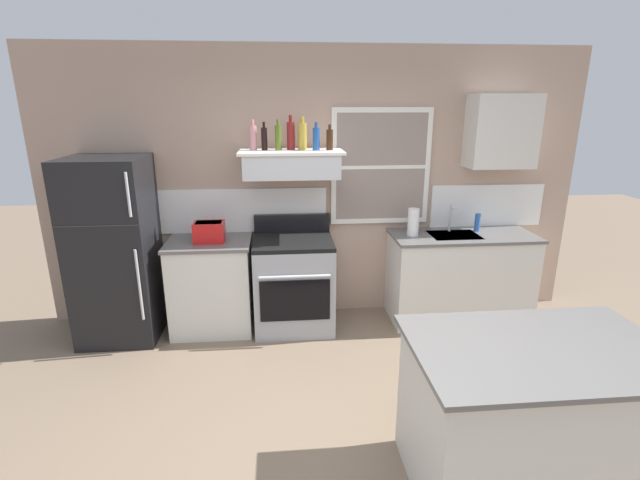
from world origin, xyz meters
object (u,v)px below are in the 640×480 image
at_px(bottle_balsamic_dark, 264,138).
at_px(kitchen_island, 531,417).
at_px(bottle_blue_liqueur, 316,139).
at_px(bottle_champagne_gold_foil, 302,136).
at_px(stove_range, 294,283).
at_px(bottle_rose_pink, 253,137).
at_px(bottle_red_label_wine, 291,135).
at_px(paper_towel_roll, 413,222).
at_px(refrigerator, 115,250).
at_px(dish_soap_bottle, 477,222).
at_px(toaster, 209,232).
at_px(bottle_olive_oil_square, 278,137).
at_px(bottle_brown_stout, 330,139).

bearing_deg(bottle_balsamic_dark, kitchen_island, -55.99).
bearing_deg(bottle_blue_liqueur, bottle_champagne_gold_foil, 152.97).
bearing_deg(stove_range, bottle_balsamic_dark, 153.67).
distance_m(stove_range, kitchen_island, 2.47).
xyz_separation_m(bottle_rose_pink, bottle_champagne_gold_foil, (0.46, -0.02, 0.01)).
distance_m(bottle_red_label_wine, paper_towel_roll, 1.45).
relative_size(refrigerator, dish_soap_bottle, 9.51).
distance_m(bottle_balsamic_dark, paper_towel_roll, 1.64).
xyz_separation_m(refrigerator, bottle_champagne_gold_foil, (1.76, 0.15, 1.02)).
bearing_deg(bottle_red_label_wine, toaster, -169.70).
bearing_deg(paper_towel_roll, toaster, -178.97).
height_order(bottle_rose_pink, bottle_olive_oil_square, bottle_olive_oil_square).
bearing_deg(bottle_champagne_gold_foil, bottle_red_label_wine, 170.73).
relative_size(stove_range, bottle_balsamic_dark, 4.27).
bearing_deg(bottle_champagne_gold_foil, bottle_brown_stout, -10.57).
bearing_deg(bottle_brown_stout, bottle_champagne_gold_foil, 169.43).
bearing_deg(dish_soap_bottle, bottle_champagne_gold_foil, -179.67).
height_order(bottle_olive_oil_square, bottle_brown_stout, bottle_olive_oil_square).
height_order(refrigerator, stove_range, refrigerator).
relative_size(bottle_brown_stout, kitchen_island, 0.16).
bearing_deg(stove_range, bottle_olive_oil_square, 138.66).
distance_m(refrigerator, bottle_olive_oil_square, 1.84).
bearing_deg(bottle_red_label_wine, bottle_balsamic_dark, -174.35).
relative_size(bottle_blue_liqueur, paper_towel_roll, 0.93).
xyz_separation_m(bottle_red_label_wine, kitchen_island, (1.27, -2.27, -1.42)).
relative_size(bottle_rose_pink, bottle_blue_liqueur, 1.09).
distance_m(bottle_rose_pink, bottle_red_label_wine, 0.35).
bearing_deg(toaster, bottle_red_label_wine, 10.30).
relative_size(bottle_balsamic_dark, kitchen_island, 0.18).
distance_m(refrigerator, bottle_brown_stout, 2.24).
relative_size(bottle_balsamic_dark, paper_towel_roll, 0.95).
bearing_deg(bottle_olive_oil_square, bottle_brown_stout, -2.49).
bearing_deg(bottle_olive_oil_square, bottle_rose_pink, 169.53).
distance_m(toaster, stove_range, 0.95).
bearing_deg(bottle_red_label_wine, bottle_blue_liqueur, -19.16).
relative_size(bottle_rose_pink, bottle_brown_stout, 1.19).
bearing_deg(bottle_rose_pink, refrigerator, -172.70).
distance_m(stove_range, bottle_red_label_wine, 1.42).
bearing_deg(dish_soap_bottle, bottle_red_label_wine, 179.78).
height_order(bottle_champagne_gold_foil, bottle_brown_stout, bottle_champagne_gold_foil).
xyz_separation_m(refrigerator, paper_towel_roll, (2.83, 0.06, 0.19)).
relative_size(bottle_red_label_wine, kitchen_island, 0.22).
height_order(bottle_champagne_gold_foil, bottle_blue_liqueur, bottle_champagne_gold_foil).
distance_m(bottle_blue_liqueur, bottle_brown_stout, 0.13).
bearing_deg(dish_soap_bottle, stove_range, -175.82).
bearing_deg(bottle_rose_pink, bottle_champagne_gold_foil, -2.13).
distance_m(stove_range, dish_soap_bottle, 1.96).
distance_m(bottle_red_label_wine, kitchen_island, 2.96).
relative_size(bottle_balsamic_dark, bottle_brown_stout, 1.11).
xyz_separation_m(paper_towel_roll, kitchen_island, (0.09, -2.16, -0.59)).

